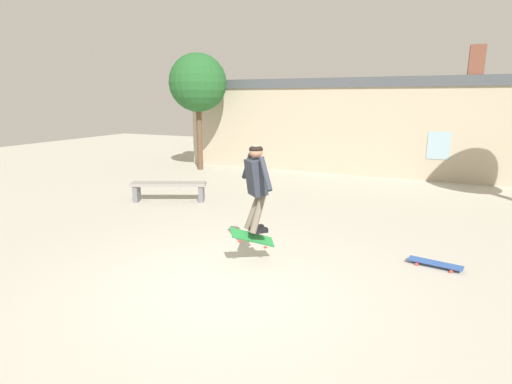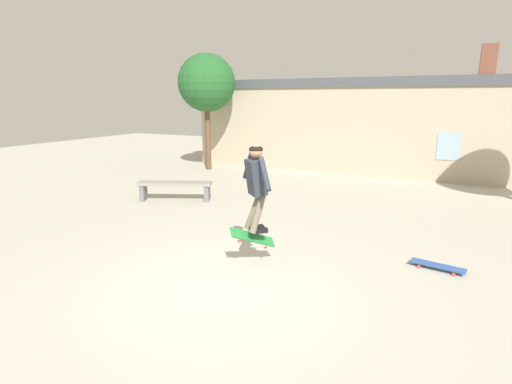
{
  "view_description": "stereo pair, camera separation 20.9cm",
  "coord_description": "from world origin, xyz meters",
  "px_view_note": "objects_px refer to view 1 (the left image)",
  "views": [
    {
      "loc": [
        2.63,
        -4.81,
        2.71
      ],
      "look_at": [
        0.12,
        0.79,
        1.27
      ],
      "focal_mm": 28.0,
      "sensor_mm": 36.0,
      "label": 1
    },
    {
      "loc": [
        2.82,
        -4.72,
        2.71
      ],
      "look_at": [
        0.12,
        0.79,
        1.27
      ],
      "focal_mm": 28.0,
      "sensor_mm": 36.0,
      "label": 2
    }
  ],
  "objects_px": {
    "park_bench": "(169,187)",
    "skateboard_resting": "(435,263)",
    "tree_left": "(198,83)",
    "skateboard_flipping": "(253,238)",
    "skater": "(256,181)"
  },
  "relations": [
    {
      "from": "tree_left",
      "to": "skateboard_flipping",
      "type": "bearing_deg",
      "value": -52.92
    },
    {
      "from": "skateboard_flipping",
      "to": "skateboard_resting",
      "type": "height_order",
      "value": "skateboard_flipping"
    },
    {
      "from": "tree_left",
      "to": "park_bench",
      "type": "bearing_deg",
      "value": -67.86
    },
    {
      "from": "tree_left",
      "to": "skateboard_resting",
      "type": "height_order",
      "value": "tree_left"
    },
    {
      "from": "tree_left",
      "to": "skateboard_resting",
      "type": "xyz_separation_m",
      "value": [
        8.48,
        -6.38,
        -3.19
      ]
    },
    {
      "from": "tree_left",
      "to": "skater",
      "type": "distance_m",
      "value": 9.69
    },
    {
      "from": "skater",
      "to": "skateboard_resting",
      "type": "height_order",
      "value": "skater"
    },
    {
      "from": "tree_left",
      "to": "park_bench",
      "type": "distance_m",
      "value": 5.73
    },
    {
      "from": "park_bench",
      "to": "skateboard_resting",
      "type": "height_order",
      "value": "park_bench"
    },
    {
      "from": "skateboard_resting",
      "to": "skater",
      "type": "bearing_deg",
      "value": -146.26
    },
    {
      "from": "park_bench",
      "to": "skateboard_resting",
      "type": "distance_m",
      "value": 6.85
    },
    {
      "from": "tree_left",
      "to": "skateboard_resting",
      "type": "distance_m",
      "value": 11.08
    },
    {
      "from": "park_bench",
      "to": "skater",
      "type": "bearing_deg",
      "value": -61.05
    },
    {
      "from": "park_bench",
      "to": "skateboard_resting",
      "type": "relative_size",
      "value": 2.3
    },
    {
      "from": "tree_left",
      "to": "park_bench",
      "type": "relative_size",
      "value": 2.2
    }
  ]
}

